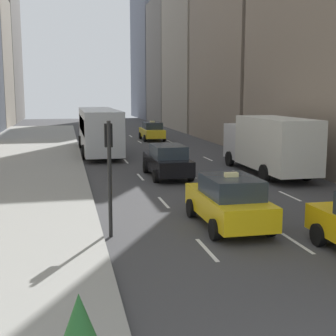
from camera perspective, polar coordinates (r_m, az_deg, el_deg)
sidewalk_left at (r=31.68m, az=-17.67°, el=0.79°), size 8.00×66.00×0.15m
lane_markings at (r=28.38m, az=1.25°, el=0.16°), size 5.72×56.00×0.01m
taxi_lead at (r=44.43m, az=-1.96°, el=4.53°), size 2.02×4.40×1.87m
taxi_third at (r=15.68m, az=7.41°, el=-4.00°), size 2.02×4.40×1.87m
sedan_black_near at (r=24.76m, az=-0.09°, el=0.91°), size 2.02×4.85×1.74m
city_bus at (r=35.15m, az=-8.46°, el=4.71°), size 2.80×11.61×3.25m
box_truck at (r=26.13m, az=12.16°, el=2.95°), size 2.58×8.40×3.15m
traffic_light_pole at (r=14.37m, az=-7.19°, el=1.01°), size 0.24×0.42×3.60m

